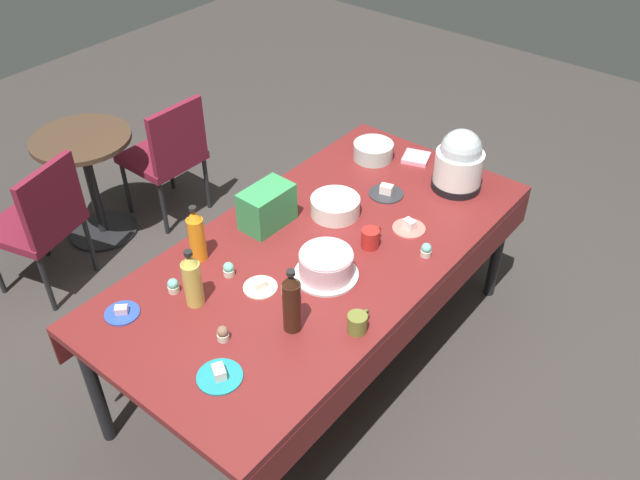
# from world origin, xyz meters

# --- Properties ---
(ground) EXTENTS (9.00, 9.00, 0.00)m
(ground) POSITION_xyz_m (0.00, 0.00, 0.00)
(ground) COLOR #383330
(potluck_table) EXTENTS (2.20, 1.10, 0.75)m
(potluck_table) POSITION_xyz_m (0.00, 0.00, 0.69)
(potluck_table) COLOR maroon
(potluck_table) RESTS_ON ground
(frosted_layer_cake) EXTENTS (0.29, 0.29, 0.13)m
(frosted_layer_cake) POSITION_xyz_m (-0.13, -0.14, 0.81)
(frosted_layer_cake) COLOR silver
(frosted_layer_cake) RESTS_ON potluck_table
(slow_cooker) EXTENTS (0.26, 0.26, 0.33)m
(slow_cooker) POSITION_xyz_m (0.85, -0.24, 0.91)
(slow_cooker) COLOR black
(slow_cooker) RESTS_ON potluck_table
(glass_salad_bowl) EXTENTS (0.22, 0.22, 0.09)m
(glass_salad_bowl) POSITION_xyz_m (0.81, 0.27, 0.80)
(glass_salad_bowl) COLOR #B2C6BC
(glass_salad_bowl) RESTS_ON potluck_table
(ceramic_snack_bowl) EXTENTS (0.25, 0.25, 0.09)m
(ceramic_snack_bowl) POSITION_xyz_m (0.26, 0.11, 0.80)
(ceramic_snack_bowl) COLOR silver
(ceramic_snack_bowl) RESTS_ON potluck_table
(dessert_plate_charcoal) EXTENTS (0.18, 0.18, 0.06)m
(dessert_plate_charcoal) POSITION_xyz_m (0.56, 0.01, 0.76)
(dessert_plate_charcoal) COLOR #2D2D33
(dessert_plate_charcoal) RESTS_ON potluck_table
(dessert_plate_teal) EXTENTS (0.18, 0.18, 0.05)m
(dessert_plate_teal) POSITION_xyz_m (-0.84, -0.19, 0.76)
(dessert_plate_teal) COLOR teal
(dessert_plate_teal) RESTS_ON potluck_table
(dessert_plate_coral) EXTENTS (0.16, 0.16, 0.05)m
(dessert_plate_coral) POSITION_xyz_m (0.39, -0.24, 0.76)
(dessert_plate_coral) COLOR #E07266
(dessert_plate_coral) RESTS_ON potluck_table
(dessert_plate_cream) EXTENTS (0.15, 0.15, 0.04)m
(dessert_plate_cream) POSITION_xyz_m (-0.38, 0.03, 0.76)
(dessert_plate_cream) COLOR beige
(dessert_plate_cream) RESTS_ON potluck_table
(dessert_plate_cobalt) EXTENTS (0.15, 0.15, 0.04)m
(dessert_plate_cobalt) POSITION_xyz_m (-0.85, 0.37, 0.76)
(dessert_plate_cobalt) COLOR #2D4CB2
(dessert_plate_cobalt) RESTS_ON potluck_table
(cupcake_mint) EXTENTS (0.05, 0.05, 0.07)m
(cupcake_mint) POSITION_xyz_m (0.27, -0.41, 0.78)
(cupcake_mint) COLOR beige
(cupcake_mint) RESTS_ON potluck_table
(cupcake_berry) EXTENTS (0.05, 0.05, 0.07)m
(cupcake_berry) POSITION_xyz_m (-0.69, -0.06, 0.78)
(cupcake_berry) COLOR beige
(cupcake_berry) RESTS_ON potluck_table
(cupcake_cocoa) EXTENTS (0.05, 0.05, 0.07)m
(cupcake_cocoa) POSITION_xyz_m (-0.40, 0.20, 0.78)
(cupcake_cocoa) COLOR beige
(cupcake_cocoa) RESTS_ON potluck_table
(cupcake_vanilla) EXTENTS (0.05, 0.05, 0.07)m
(cupcake_vanilla) POSITION_xyz_m (-0.62, 0.31, 0.78)
(cupcake_vanilla) COLOR beige
(cupcake_vanilla) RESTS_ON potluck_table
(soda_bottle_orange_juice) EXTENTS (0.08, 0.08, 0.29)m
(soda_bottle_orange_juice) POSITION_xyz_m (-0.40, 0.39, 0.88)
(soda_bottle_orange_juice) COLOR orange
(soda_bottle_orange_juice) RESTS_ON potluck_table
(soda_bottle_ginger_ale) EXTENTS (0.08, 0.08, 0.28)m
(soda_bottle_ginger_ale) POSITION_xyz_m (-0.61, 0.18, 0.88)
(soda_bottle_ginger_ale) COLOR gold
(soda_bottle_ginger_ale) RESTS_ON potluck_table
(soda_bottle_cola) EXTENTS (0.08, 0.08, 0.31)m
(soda_bottle_cola) POSITION_xyz_m (-0.47, -0.23, 0.89)
(soda_bottle_cola) COLOR #33190F
(soda_bottle_cola) RESTS_ON potluck_table
(coffee_mug_olive) EXTENTS (0.12, 0.08, 0.08)m
(coffee_mug_olive) POSITION_xyz_m (-0.31, -0.45, 0.79)
(coffee_mug_olive) COLOR olive
(coffee_mug_olive) RESTS_ON potluck_table
(coffee_mug_red) EXTENTS (0.13, 0.09, 0.09)m
(coffee_mug_red) POSITION_xyz_m (0.16, -0.17, 0.80)
(coffee_mug_red) COLOR #B2231E
(coffee_mug_red) RESTS_ON potluck_table
(soda_carton) EXTENTS (0.26, 0.17, 0.20)m
(soda_carton) POSITION_xyz_m (-0.01, 0.32, 0.85)
(soda_carton) COLOR #338C4C
(soda_carton) RESTS_ON potluck_table
(paper_napkin_stack) EXTENTS (0.18, 0.18, 0.02)m
(paper_napkin_stack) POSITION_xyz_m (0.95, 0.07, 0.76)
(paper_napkin_stack) COLOR pink
(paper_napkin_stack) RESTS_ON potluck_table
(maroon_chair_left) EXTENTS (0.54, 0.54, 0.85)m
(maroon_chair_left) POSITION_xyz_m (-0.53, 1.58, 0.49)
(maroon_chair_left) COLOR maroon
(maroon_chair_left) RESTS_ON ground
(maroon_chair_right) EXTENTS (0.44, 0.44, 0.85)m
(maroon_chair_right) POSITION_xyz_m (0.40, 1.58, 0.49)
(maroon_chair_right) COLOR maroon
(maroon_chair_right) RESTS_ON ground
(round_cafe_table) EXTENTS (0.60, 0.60, 0.72)m
(round_cafe_table) POSITION_xyz_m (-0.05, 1.81, 0.50)
(round_cafe_table) COLOR #473323
(round_cafe_table) RESTS_ON ground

